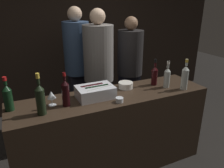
# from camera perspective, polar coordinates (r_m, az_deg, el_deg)

# --- Properties ---
(wall_back_chalkboard) EXTENTS (6.40, 0.06, 2.80)m
(wall_back_chalkboard) POSITION_cam_1_polar(r_m,az_deg,el_deg) (4.06, -11.85, 13.12)
(wall_back_chalkboard) COLOR black
(wall_back_chalkboard) RESTS_ON ground_plane
(bar_counter) EXTENTS (2.19, 0.57, 0.95)m
(bar_counter) POSITION_cam_1_polar(r_m,az_deg,el_deg) (2.61, 0.27, -12.54)
(bar_counter) COLOR #2D2116
(bar_counter) RESTS_ON ground_plane
(ice_bin_with_bottles) EXTENTS (0.39, 0.27, 0.13)m
(ice_bin_with_bottles) POSITION_cam_1_polar(r_m,az_deg,el_deg) (2.31, -4.35, -1.92)
(ice_bin_with_bottles) COLOR silver
(ice_bin_with_bottles) RESTS_ON bar_counter
(bowl_white) EXTENTS (0.17, 0.17, 0.07)m
(bowl_white) POSITION_cam_1_polar(r_m,az_deg,el_deg) (2.57, 3.58, -0.26)
(bowl_white) COLOR silver
(bowl_white) RESTS_ON bar_counter
(wine_glass) EXTENTS (0.09, 0.09, 0.15)m
(wine_glass) POSITION_cam_1_polar(r_m,az_deg,el_deg) (2.19, -15.57, -2.89)
(wine_glass) COLOR silver
(wine_glass) RESTS_ON bar_counter
(candle_votive) EXTENTS (0.08, 0.08, 0.05)m
(candle_votive) POSITION_cam_1_polar(r_m,az_deg,el_deg) (2.21, 1.95, -4.17)
(candle_votive) COLOR silver
(candle_votive) RESTS_ON bar_counter
(white_wine_bottle) EXTENTS (0.07, 0.07, 0.32)m
(white_wine_bottle) POSITION_cam_1_polar(r_m,az_deg,el_deg) (2.64, 14.19, 1.89)
(white_wine_bottle) COLOR #B2B7AD
(white_wine_bottle) RESTS_ON bar_counter
(red_wine_bottle_tall) EXTENTS (0.07, 0.07, 0.34)m
(red_wine_bottle_tall) POSITION_cam_1_polar(r_m,az_deg,el_deg) (2.14, -12.05, -2.15)
(red_wine_bottle_tall) COLOR black
(red_wine_bottle_tall) RESTS_ON bar_counter
(red_wine_bottle_black_foil) EXTENTS (0.07, 0.07, 0.32)m
(red_wine_bottle_black_foil) POSITION_cam_1_polar(r_m,az_deg,el_deg) (2.69, 11.04, 2.40)
(red_wine_bottle_black_foil) COLOR black
(red_wine_bottle_black_foil) RESTS_ON bar_counter
(champagne_bottle) EXTENTS (0.08, 0.08, 0.39)m
(champagne_bottle) POSITION_cam_1_polar(r_m,az_deg,el_deg) (2.03, -18.23, -3.55)
(champagne_bottle) COLOR black
(champagne_bottle) RESTS_ON bar_counter
(red_wine_bottle_burgundy) EXTENTS (0.08, 0.08, 0.33)m
(red_wine_bottle_burgundy) POSITION_cam_1_polar(r_m,az_deg,el_deg) (2.22, -25.61, -3.02)
(red_wine_bottle_burgundy) COLOR black
(red_wine_bottle_burgundy) RESTS_ON bar_counter
(rose_wine_bottle) EXTENTS (0.08, 0.08, 0.36)m
(rose_wine_bottle) POSITION_cam_1_polar(r_m,az_deg,el_deg) (2.63, 18.49, 1.77)
(rose_wine_bottle) COLOR #B2B7AD
(rose_wine_bottle) RESTS_ON bar_counter
(person_in_hoodie) EXTENTS (0.39, 0.39, 1.85)m
(person_in_hoodie) POSITION_cam_1_polar(r_m,az_deg,el_deg) (3.40, -9.03, 5.55)
(person_in_hoodie) COLOR black
(person_in_hoodie) RESTS_ON ground_plane
(person_blond_tee) EXTENTS (0.42, 0.42, 1.83)m
(person_blond_tee) POSITION_cam_1_polar(r_m,az_deg,el_deg) (3.10, -3.50, 3.96)
(person_blond_tee) COLOR black
(person_blond_tee) RESTS_ON ground_plane
(person_grey_polo) EXTENTS (0.41, 0.41, 1.70)m
(person_grey_polo) POSITION_cam_1_polar(r_m,az_deg,el_deg) (3.61, 4.68, 5.07)
(person_grey_polo) COLOR black
(person_grey_polo) RESTS_ON ground_plane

